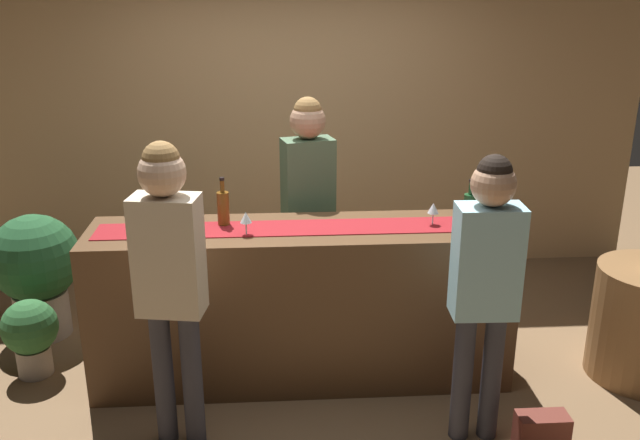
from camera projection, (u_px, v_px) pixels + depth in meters
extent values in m
plane|color=brown|center=(302.00, 374.00, 4.50)|extent=(10.00, 10.00, 0.00)
cube|color=tan|center=(292.00, 103.00, 5.82)|extent=(6.00, 0.12, 2.90)
cube|color=#543821|center=(302.00, 304.00, 4.34)|extent=(2.59, 0.60, 1.01)
cube|color=maroon|center=(301.00, 228.00, 4.17)|extent=(2.46, 0.28, 0.01)
cylinder|color=brown|center=(223.00, 209.00, 4.19)|extent=(0.07, 0.07, 0.21)
cylinder|color=brown|center=(222.00, 186.00, 4.14)|extent=(0.03, 0.03, 0.08)
cylinder|color=black|center=(222.00, 179.00, 4.13)|extent=(0.03, 0.03, 0.02)
cylinder|color=#194723|center=(469.00, 211.00, 4.15)|extent=(0.07, 0.07, 0.21)
cylinder|color=#194723|center=(471.00, 188.00, 4.10)|extent=(0.03, 0.03, 0.08)
cylinder|color=black|center=(471.00, 181.00, 4.09)|extent=(0.03, 0.03, 0.02)
cylinder|color=silver|center=(246.00, 235.00, 4.06)|extent=(0.06, 0.06, 0.00)
cylinder|color=silver|center=(246.00, 229.00, 4.04)|extent=(0.01, 0.01, 0.08)
cone|color=silver|center=(246.00, 217.00, 4.02)|extent=(0.07, 0.07, 0.06)
cylinder|color=silver|center=(185.00, 233.00, 4.08)|extent=(0.06, 0.06, 0.00)
cylinder|color=silver|center=(185.00, 227.00, 4.06)|extent=(0.01, 0.01, 0.08)
cone|color=silver|center=(184.00, 216.00, 4.04)|extent=(0.07, 0.07, 0.06)
cylinder|color=silver|center=(432.00, 225.00, 4.22)|extent=(0.06, 0.06, 0.00)
cylinder|color=silver|center=(433.00, 219.00, 4.21)|extent=(0.01, 0.01, 0.08)
cone|color=silver|center=(433.00, 208.00, 4.19)|extent=(0.07, 0.07, 0.06)
cylinder|color=#26262B|center=(319.00, 280.00, 4.95)|extent=(0.11, 0.11, 0.80)
cylinder|color=#26262B|center=(298.00, 282.00, 4.90)|extent=(0.11, 0.11, 0.80)
cube|color=#4C6B4C|center=(308.00, 185.00, 4.69)|extent=(0.38, 0.28, 0.63)
sphere|color=tan|center=(308.00, 121.00, 4.54)|extent=(0.24, 0.24, 0.24)
sphere|color=olive|center=(308.00, 111.00, 4.52)|extent=(0.19, 0.19, 0.19)
cylinder|color=#33333D|center=(462.00, 377.00, 3.77)|extent=(0.11, 0.11, 0.76)
cylinder|color=#33333D|center=(491.00, 376.00, 3.78)|extent=(0.11, 0.11, 0.76)
cube|color=#99D1E0|center=(487.00, 262.00, 3.55)|extent=(0.35, 0.21, 0.60)
sphere|color=tan|center=(493.00, 184.00, 3.42)|extent=(0.23, 0.23, 0.23)
sphere|color=black|center=(495.00, 172.00, 3.39)|extent=(0.18, 0.18, 0.18)
cylinder|color=#33333D|center=(164.00, 377.00, 3.74)|extent=(0.11, 0.11, 0.80)
cylinder|color=#33333D|center=(192.00, 378.00, 3.73)|extent=(0.11, 0.11, 0.80)
cube|color=beige|center=(168.00, 256.00, 3.50)|extent=(0.37, 0.25, 0.63)
sphere|color=#DBAD89|center=(162.00, 173.00, 3.36)|extent=(0.24, 0.24, 0.24)
sphere|color=olive|center=(161.00, 160.00, 3.33)|extent=(0.19, 0.19, 0.19)
cylinder|color=#9E9389|center=(43.00, 313.00, 4.96)|extent=(0.38, 0.38, 0.33)
sphere|color=#23562D|center=(35.00, 258.00, 4.82)|extent=(0.62, 0.62, 0.62)
cylinder|color=#9E9389|center=(35.00, 361.00, 4.48)|extent=(0.22, 0.22, 0.19)
sphere|color=#2D6633|center=(30.00, 327.00, 4.40)|extent=(0.36, 0.36, 0.36)
cube|color=brown|center=(541.00, 432.00, 3.75)|extent=(0.28, 0.14, 0.22)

